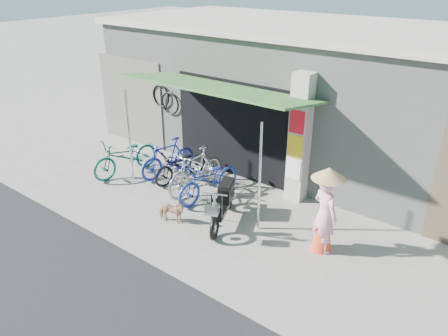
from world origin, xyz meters
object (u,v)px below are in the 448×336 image
Objects in this scene: bike_silver at (196,171)px; street_dog at (171,212)px; bike_navy at (209,180)px; nun at (325,211)px; bike_teal at (126,156)px; bike_blue at (168,158)px; moped at (223,202)px; bike_black at (181,165)px.

street_dog is (0.54, -1.42, -0.29)m from bike_silver.
nun is at bearing 2.38° from bike_navy.
street_dog is at bearing -80.50° from bike_navy.
bike_blue is (0.94, 0.61, -0.00)m from bike_teal.
moped is (2.54, -0.94, -0.03)m from bike_blue.
moped is at bearing -27.86° from bike_navy.
bike_navy is at bearing -6.14° from bike_black.
bike_navy reaches higher than street_dog.
bike_silver is at bearing -1.29° from bike_blue.
bike_teal is 1.12× the size of moped.
bike_blue reaches higher than street_dog.
bike_blue is 4.74m from nun.
moped is at bearing -10.07° from bike_blue.
bike_black is 2.27m from moped.
bike_black is at bearing 15.82° from nun.
moped is (2.07, -0.93, 0.04)m from bike_black.
moped reaches higher than bike_navy.
bike_navy is at bearing 121.05° from moped.
bike_teal is at bearing -166.26° from bike_navy.
bike_navy reaches higher than bike_black.
street_dog is at bearing -67.04° from bike_silver.
bike_black is (0.47, -0.01, -0.07)m from bike_blue.
bike_teal is 2.86m from street_dog.
street_dog is at bearing -33.89° from bike_blue.
bike_teal is 5.64m from nun.
nun is at bearing -90.91° from street_dog.
bike_silver is at bearing 0.02° from street_dog.
bike_blue is at bearing 176.43° from bike_navy.
bike_teal is at bearing 23.79° from nun.
bike_silver is 1.08× the size of moped.
bike_silver reaches higher than moped.
bike_teal is at bearing 47.66° from street_dog.
nun reaches higher than bike_navy.
nun is (3.03, -0.26, 0.38)m from bike_navy.
street_dog is at bearing -14.23° from bike_teal.
bike_black is at bearing 132.12° from moped.
bike_navy is at bearing 13.75° from bike_teal.
bike_navy is at bearing -18.60° from street_dog.
bike_silver is 1.00× the size of bike_navy.
nun is (4.22, -0.57, 0.44)m from bike_black.
bike_blue is 0.97× the size of moped.
bike_navy is 1.08m from moped.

